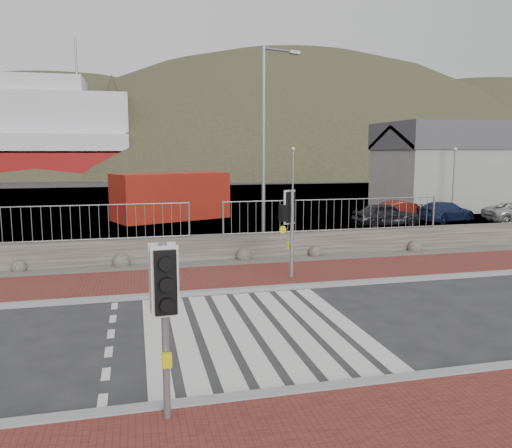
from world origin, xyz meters
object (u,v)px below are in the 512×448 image
object	(u,v)px
streetlight	(267,139)
car_b	(404,211)
shipping_container	(171,196)
car_c	(445,212)
car_a	(386,214)
traffic_signal_near	(164,295)
traffic_signal_far	(291,215)

from	to	relation	value
streetlight	car_b	distance (m)	12.23
shipping_container	car_c	distance (m)	15.49
streetlight	car_a	world-z (taller)	streetlight
car_c	traffic_signal_near	bearing A→B (deg)	117.34
car_a	car_b	xyz separation A→B (m)	(1.69, 1.08, -0.01)
streetlight	traffic_signal_near	bearing A→B (deg)	-128.58
car_c	traffic_signal_far	bearing A→B (deg)	110.31
traffic_signal_far	car_a	xyz separation A→B (m)	(8.31, 9.61, -1.39)
shipping_container	car_b	xyz separation A→B (m)	(12.50, -4.19, -0.75)
streetlight	car_a	bearing A→B (deg)	17.14
streetlight	car_c	bearing A→B (deg)	9.81
streetlight	shipping_container	xyz separation A→B (m)	(-2.85, 10.71, -2.99)
car_b	streetlight	bearing A→B (deg)	124.36
traffic_signal_near	car_c	world-z (taller)	traffic_signal_near
traffic_signal_near	car_c	distance (m)	24.06
shipping_container	streetlight	bearing A→B (deg)	-96.95
car_b	traffic_signal_near	bearing A→B (deg)	142.15
traffic_signal_near	car_a	world-z (taller)	traffic_signal_near
traffic_signal_near	car_b	size ratio (longest dim) A/B	0.74
shipping_container	car_b	size ratio (longest dim) A/B	1.80
shipping_container	car_c	xyz separation A→B (m)	(14.76, -4.64, -0.77)
traffic_signal_near	traffic_signal_far	distance (m)	8.41
car_a	car_c	size ratio (longest dim) A/B	0.91
shipping_container	car_a	bearing A→B (deg)	-47.85
traffic_signal_near	streetlight	distance (m)	12.57
car_b	car_c	bearing A→B (deg)	-101.01
car_a	shipping_container	bearing A→B (deg)	63.78
shipping_container	car_c	bearing A→B (deg)	-39.32
traffic_signal_near	streetlight	bearing A→B (deg)	64.49
streetlight	car_b	bearing A→B (deg)	16.86
traffic_signal_far	streetlight	bearing A→B (deg)	-115.16
traffic_signal_near	car_a	size ratio (longest dim) A/B	0.75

